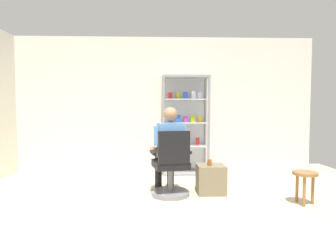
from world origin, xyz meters
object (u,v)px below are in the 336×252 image
tea_glass (210,163)px  display_cabinet_main (185,124)px  office_chair (171,169)px  seated_shopkeeper (169,146)px  storage_crate (211,179)px  wooden_stool (305,178)px

tea_glass → display_cabinet_main: bearing=99.3°
office_chair → seated_shopkeeper: (-0.03, 0.16, 0.32)m
seated_shopkeeper → storage_crate: size_ratio=3.02×
display_cabinet_main → tea_glass: size_ratio=21.35×
storage_crate → tea_glass: (-0.03, -0.05, 0.26)m
seated_shopkeeper → wooden_stool: bearing=-17.4°
tea_glass → wooden_stool: 1.29m
office_chair → tea_glass: office_chair is taller
seated_shopkeeper → tea_glass: bearing=-5.3°
tea_glass → seated_shopkeeper: bearing=174.7°
office_chair → display_cabinet_main: bearing=77.5°
display_cabinet_main → office_chair: bearing=-102.5°
office_chair → wooden_stool: bearing=-12.9°
display_cabinet_main → tea_glass: bearing=-80.7°
seated_shopkeeper → storage_crate: seated_shopkeeper is taller
seated_shopkeeper → tea_glass: size_ratio=14.50×
display_cabinet_main → seated_shopkeeper: size_ratio=1.47×
storage_crate → seated_shopkeeper: bearing=179.2°
office_chair → seated_shopkeeper: bearing=101.4°
office_chair → tea_glass: (0.57, 0.10, 0.08)m
display_cabinet_main → storage_crate: bearing=-79.2°
display_cabinet_main → wooden_stool: (1.41, -1.93, -0.62)m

